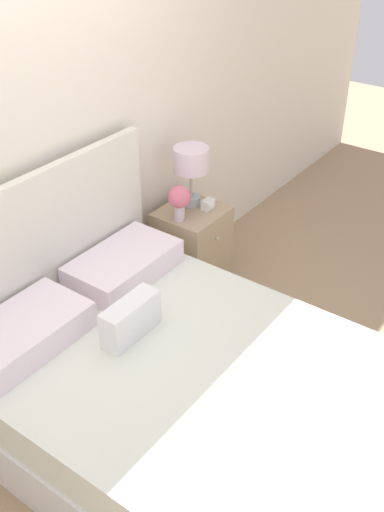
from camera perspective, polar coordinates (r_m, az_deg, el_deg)
The scene contains 7 objects.
ground_plane at distance 3.63m, azimuth -12.68°, elevation -9.73°, with size 12.00×12.00×0.00m, color tan.
wall_back at distance 2.97m, azimuth -16.69°, elevation 9.56°, with size 8.00×0.06×2.60m.
bed at distance 2.93m, azimuth 0.30°, elevation -13.77°, with size 1.50×2.15×1.20m.
nightstand at distance 3.92m, azimuth -0.01°, elevation 0.49°, with size 0.40×0.40×0.60m.
table_lamp at distance 3.71m, azimuth -0.08°, elevation 8.78°, with size 0.22×0.22×0.39m.
flower_vase at distance 3.60m, azimuth -1.21°, elevation 5.43°, with size 0.14×0.14×0.22m.
alarm_clock at distance 3.77m, azimuth 1.54°, elevation 4.93°, with size 0.08×0.06×0.06m.
Camera 1 is at (-1.61, -2.15, 2.44)m, focal length 42.00 mm.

